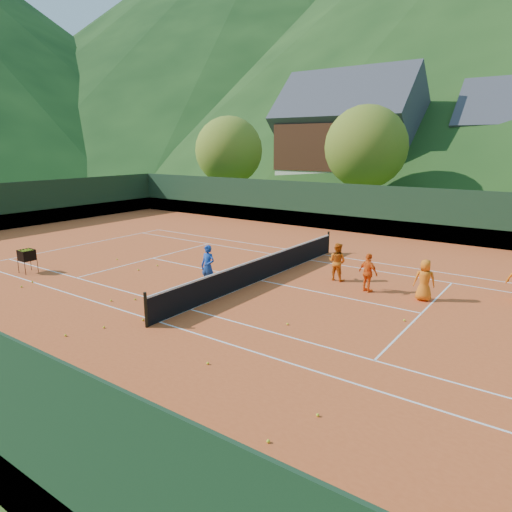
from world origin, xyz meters
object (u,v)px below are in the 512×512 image
Objects in this scene: ball_hopper at (27,256)px; chalet_left at (349,142)px; student_a at (337,262)px; student_c at (424,280)px; coach at (208,266)px; student_b at (368,273)px; tennis_net at (261,269)px.

chalet_left is at bearing 91.98° from ball_hopper.
student_a is 1.04× the size of student_c.
chalet_left is (-12.47, 28.16, 4.86)m from student_a.
student_c is (3.58, -0.50, -0.03)m from student_a.
coach is 1.12× the size of student_b.
tennis_net is (-2.47, -1.84, -0.27)m from student_a.
chalet_left is (-10.00, 30.00, 5.13)m from tennis_net.
student_a is 1.05× the size of student_b.
chalet_left is at bearing 102.22° from coach.
chalet_left reaches higher than ball_hopper.
coach is at bearing 21.23° from ball_hopper.
ball_hopper is (-12.88, -5.94, 0.01)m from student_b.
student_c is at bearing -152.56° from student_b.
coach is 5.19m from student_a.
student_a is at bearing 42.22° from coach.
coach is at bearing -74.50° from chalet_left.
chalet_left is (-16.05, 28.66, 4.89)m from student_c.
student_c is at bearing 22.55° from ball_hopper.
chalet_left is (-8.83, 31.86, 4.81)m from coach.
student_b is at bearing -13.51° from student_c.
tennis_net is 12.07× the size of ball_hopper.
student_c is 1.48× the size of ball_hopper.
student_b is 4.23m from tennis_net.
tennis_net is 32.04m from chalet_left.
student_c is 6.20m from tennis_net.
coach is 0.12× the size of chalet_left.
student_c reaches higher than student_b.
student_b is (1.61, -0.72, -0.03)m from student_a.
student_c is at bearing 175.75° from student_a.
coach is at bearing 49.21° from student_a.
student_b reaches higher than tennis_net.
tennis_net is (-4.08, -1.12, -0.23)m from student_b.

